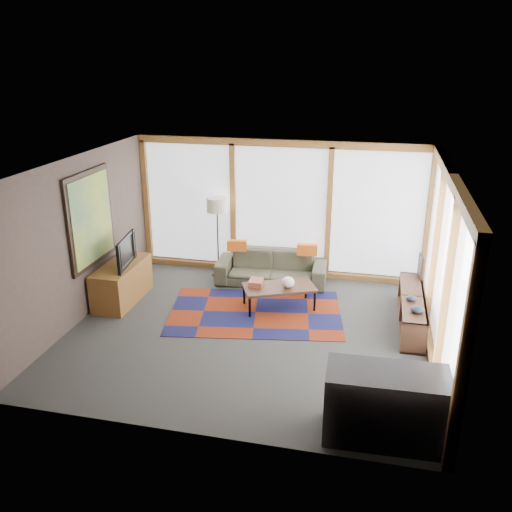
% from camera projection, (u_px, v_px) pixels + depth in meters
% --- Properties ---
extents(ground, '(5.50, 5.50, 0.00)m').
position_uv_depth(ground, '(250.00, 331.00, 8.41)').
color(ground, '#31322F').
rests_on(ground, ground).
extents(room_envelope, '(5.52, 5.02, 2.62)m').
position_uv_depth(room_envelope, '(290.00, 228.00, 8.27)').
color(room_envelope, '#443630').
rests_on(room_envelope, ground).
extents(rug, '(3.07, 2.25, 0.01)m').
position_uv_depth(rug, '(256.00, 312.00, 9.00)').
color(rug, maroon).
rests_on(rug, ground).
extents(sofa, '(2.07, 0.91, 0.59)m').
position_uv_depth(sofa, '(271.00, 268.00, 10.10)').
color(sofa, '#3C3C2B').
rests_on(sofa, ground).
extents(pillow_left, '(0.38, 0.18, 0.20)m').
position_uv_depth(pillow_left, '(237.00, 246.00, 10.06)').
color(pillow_left, '#D05A16').
rests_on(pillow_left, sofa).
extents(pillow_right, '(0.39, 0.16, 0.21)m').
position_uv_depth(pillow_right, '(307.00, 250.00, 9.84)').
color(pillow_right, '#D05A16').
rests_on(pillow_right, sofa).
extents(floor_lamp, '(0.39, 0.39, 1.54)m').
position_uv_depth(floor_lamp, '(218.00, 237.00, 10.29)').
color(floor_lamp, '#302319').
rests_on(floor_lamp, ground).
extents(coffee_table, '(1.32, 1.02, 0.39)m').
position_uv_depth(coffee_table, '(279.00, 297.00, 9.12)').
color(coffee_table, '#362115').
rests_on(coffee_table, ground).
extents(book_stack, '(0.23, 0.28, 0.09)m').
position_uv_depth(book_stack, '(256.00, 282.00, 9.09)').
color(book_stack, '#9B4A30').
rests_on(book_stack, coffee_table).
extents(vase, '(0.25, 0.25, 0.19)m').
position_uv_depth(vase, '(288.00, 282.00, 8.98)').
color(vase, silver).
rests_on(vase, coffee_table).
extents(bookshelf, '(0.36, 1.97, 0.49)m').
position_uv_depth(bookshelf, '(411.00, 310.00, 8.55)').
color(bookshelf, '#362115').
rests_on(bookshelf, ground).
extents(bowl_a, '(0.23, 0.23, 0.10)m').
position_uv_depth(bowl_a, '(418.00, 310.00, 7.89)').
color(bowl_a, black).
rests_on(bowl_a, bookshelf).
extents(bowl_b, '(0.20, 0.20, 0.08)m').
position_uv_depth(bowl_b, '(411.00, 298.00, 8.27)').
color(bowl_b, black).
rests_on(bowl_b, bookshelf).
extents(shelf_picture, '(0.07, 0.30, 0.40)m').
position_uv_depth(shelf_picture, '(421.00, 267.00, 9.08)').
color(shelf_picture, black).
rests_on(shelf_picture, bookshelf).
extents(tv_console, '(0.55, 1.33, 0.66)m').
position_uv_depth(tv_console, '(122.00, 283.00, 9.35)').
color(tv_console, brown).
rests_on(tv_console, ground).
extents(television, '(0.24, 0.90, 0.52)m').
position_uv_depth(television, '(121.00, 251.00, 9.11)').
color(television, black).
rests_on(television, tv_console).
extents(bar_counter, '(1.34, 0.66, 0.84)m').
position_uv_depth(bar_counter, '(386.00, 406.00, 5.94)').
color(bar_counter, black).
rests_on(bar_counter, ground).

